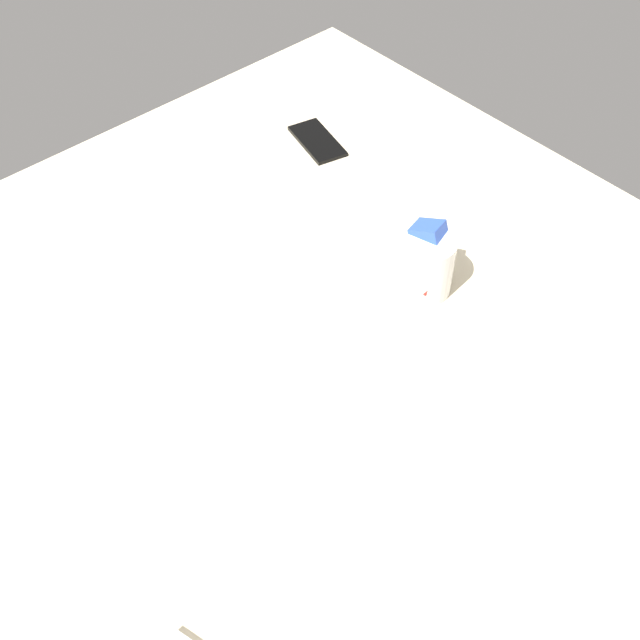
{
  "coord_description": "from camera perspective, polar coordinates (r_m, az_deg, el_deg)",
  "views": [
    {
      "loc": [
        39.23,
        69.54,
        122.52
      ],
      "look_at": [
        -19.73,
        3.8,
        24.0
      ],
      "focal_mm": 46.98,
      "sensor_mm": 36.0,
      "label": 1
    }
  ],
  "objects": [
    {
      "name": "bed_mattress",
      "position": [
        1.39,
        -7.19,
        -7.34
      ],
      "size": [
        180.0,
        140.0,
        18.0
      ],
      "primitive_type": "cube",
      "color": "beige",
      "rests_on": "ground"
    },
    {
      "name": "snack_cup",
      "position": [
        1.42,
        7.33,
        3.79
      ],
      "size": [
        9.0,
        9.71,
        13.32
      ],
      "color": "silver",
      "rests_on": "bed_mattress"
    },
    {
      "name": "cell_phone",
      "position": [
        1.77,
        -0.18,
        12.09
      ],
      "size": [
        9.95,
        15.22,
        0.8
      ],
      "primitive_type": "cube",
      "rotation": [
        0.0,
        0.0,
        6.04
      ],
      "color": "black",
      "rests_on": "bed_mattress"
    }
  ]
}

